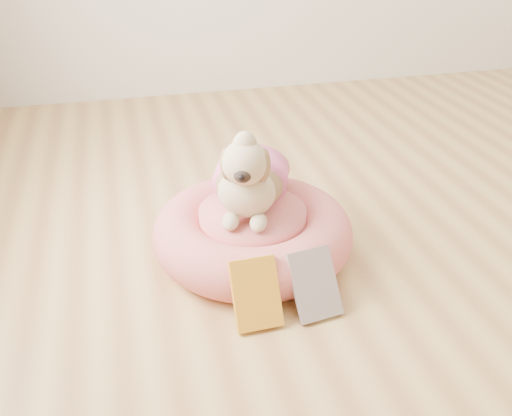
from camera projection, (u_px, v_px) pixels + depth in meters
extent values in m
plane|color=#B47F4B|center=(495.00, 278.00, 1.95)|extent=(4.50, 4.50, 0.00)
cylinder|color=#DB5565|center=(253.00, 240.00, 2.06)|extent=(0.52, 0.52, 0.11)
torus|color=#DB5565|center=(253.00, 232.00, 2.04)|extent=(0.71, 0.71, 0.18)
cylinder|color=#DB5565|center=(253.00, 221.00, 2.02)|extent=(0.38, 0.38, 0.10)
cube|color=yellow|center=(256.00, 294.00, 1.72)|extent=(0.15, 0.14, 0.20)
cube|color=white|center=(315.00, 284.00, 1.77)|extent=(0.16, 0.16, 0.19)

